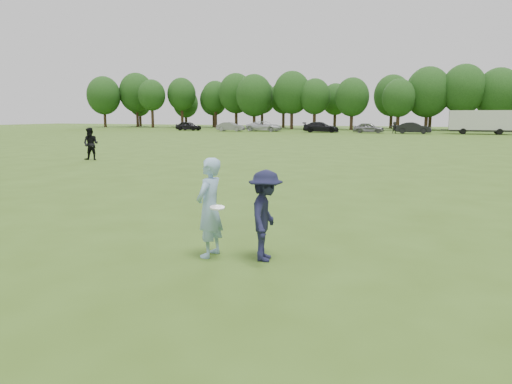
# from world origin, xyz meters

# --- Properties ---
(ground) EXTENTS (200.00, 200.00, 0.00)m
(ground) POSITION_xyz_m (0.00, 0.00, 0.00)
(ground) COLOR #385718
(ground) RESTS_ON ground
(thrower) EXTENTS (0.49, 0.71, 1.88)m
(thrower) POSITION_xyz_m (-0.56, -0.10, 0.94)
(thrower) COLOR #92BAE2
(thrower) RESTS_ON ground
(defender) EXTENTS (0.81, 1.18, 1.68)m
(defender) POSITION_xyz_m (0.50, 0.04, 0.84)
(defender) COLOR #181A36
(defender) RESTS_ON ground
(player_far_a) EXTENTS (1.05, 0.88, 1.91)m
(player_far_a) POSITION_xyz_m (-15.32, 14.10, 0.95)
(player_far_a) COLOR black
(player_far_a) RESTS_ON ground
(player_far_d) EXTENTS (1.60, 1.15, 1.67)m
(player_far_d) POSITION_xyz_m (-1.22, 59.60, 0.84)
(player_far_d) COLOR #292929
(player_far_d) RESTS_ON ground
(car_a) EXTENTS (4.61, 2.27, 1.51)m
(car_a) POSITION_xyz_m (-34.38, 60.45, 0.76)
(car_a) COLOR black
(car_a) RESTS_ON ground
(car_b) EXTENTS (4.49, 1.84, 1.45)m
(car_b) POSITION_xyz_m (-26.24, 59.42, 0.72)
(car_b) COLOR gray
(car_b) RESTS_ON ground
(car_c) EXTENTS (5.80, 2.94, 1.57)m
(car_c) POSITION_xyz_m (-21.11, 61.11, 0.78)
(car_c) COLOR silver
(car_c) RESTS_ON ground
(car_d) EXTENTS (5.56, 2.82, 1.55)m
(car_d) POSITION_xyz_m (-11.79, 60.01, 0.77)
(car_d) COLOR black
(car_d) RESTS_ON ground
(car_e) EXTENTS (4.45, 1.88, 1.50)m
(car_e) POSITION_xyz_m (-4.84, 60.18, 0.75)
(car_e) COLOR slate
(car_e) RESTS_ON ground
(car_f) EXTENTS (4.77, 1.74, 1.56)m
(car_f) POSITION_xyz_m (1.31, 59.98, 0.78)
(car_f) COLOR black
(car_f) RESTS_ON ground
(disc_in_play) EXTENTS (0.28, 0.29, 0.07)m
(disc_in_play) POSITION_xyz_m (-0.29, -0.33, 1.01)
(disc_in_play) COLOR white
(disc_in_play) RESTS_ON ground
(cargo_trailer) EXTENTS (9.00, 2.75, 3.20)m
(cargo_trailer) POSITION_xyz_m (9.85, 61.31, 1.78)
(cargo_trailer) COLOR silver
(cargo_trailer) RESTS_ON ground
(treeline) EXTENTS (130.35, 18.39, 11.74)m
(treeline) POSITION_xyz_m (2.81, 76.90, 6.26)
(treeline) COLOR #332114
(treeline) RESTS_ON ground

